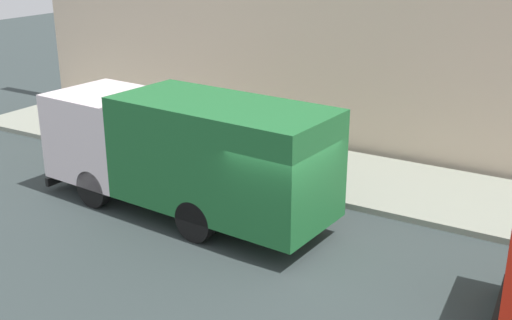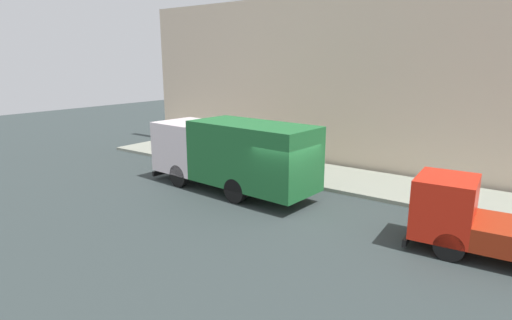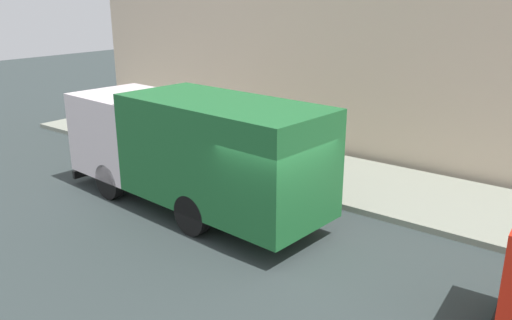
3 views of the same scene
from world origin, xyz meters
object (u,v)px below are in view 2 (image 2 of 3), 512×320
small_flatbed_truck (487,223)px  pedestrian_third (209,144)px  pedestrian_walking (274,152)px  large_utility_truck (231,152)px  pedestrian_standing (227,150)px

small_flatbed_truck → pedestrian_third: bearing=71.1°
small_flatbed_truck → pedestrian_walking: bearing=62.8°
pedestrian_walking → small_flatbed_truck: bearing=-56.8°
small_flatbed_truck → pedestrian_walking: (4.53, 10.40, -0.05)m
large_utility_truck → small_flatbed_truck: (-0.56, -10.02, -0.71)m
pedestrian_walking → pedestrian_standing: bearing=171.9°
large_utility_truck → pedestrian_walking: 4.07m
large_utility_truck → pedestrian_walking: size_ratio=5.31×
large_utility_truck → pedestrian_standing: 4.01m
large_utility_truck → pedestrian_walking: bearing=9.5°
large_utility_truck → pedestrian_standing: (2.89, 2.68, -0.71)m
pedestrian_standing → small_flatbed_truck: bearing=-35.1°
pedestrian_walking → pedestrian_third: 4.10m
pedestrian_third → large_utility_truck: bearing=-28.4°
pedestrian_standing → pedestrian_third: (0.47, 1.74, 0.04)m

